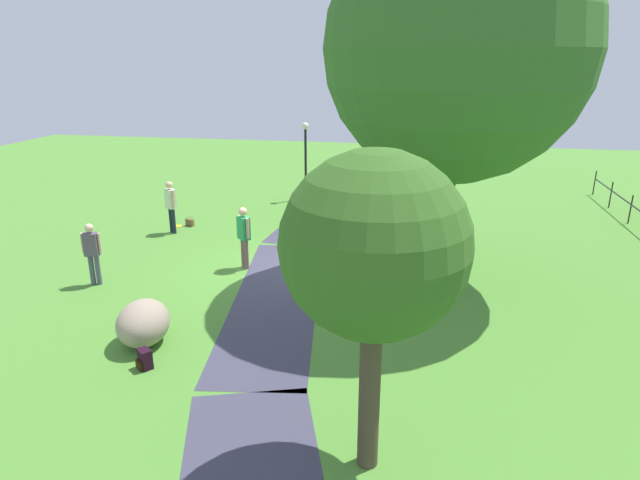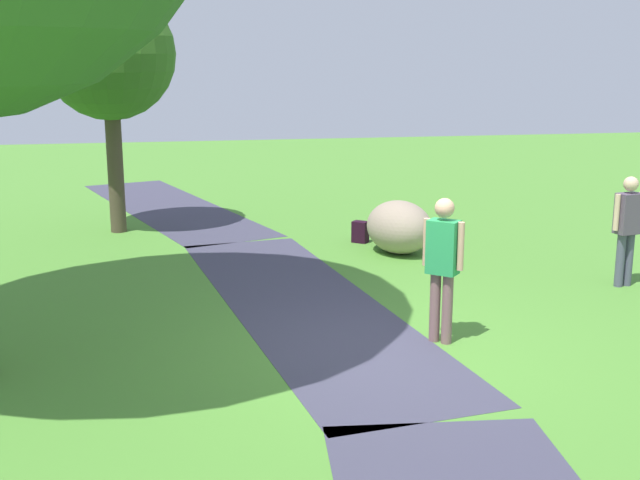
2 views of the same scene
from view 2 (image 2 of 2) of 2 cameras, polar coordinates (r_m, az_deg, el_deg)
ground_plane at (r=9.84m, az=4.07°, el=-7.60°), size 48.00×48.00×0.00m
footpath_segment_mid at (r=11.50m, az=-1.19°, el=-4.47°), size 8.21×3.16×0.01m
footpath_segment_far at (r=18.91m, az=-10.49°, el=2.28°), size 8.24×4.42×0.01m
young_tree_near_path at (r=16.20m, az=-14.60°, el=12.43°), size 2.51×2.51×4.69m
lawn_boulder at (r=14.34m, az=5.58°, el=0.91°), size 1.58×1.35×0.93m
man_near_boulder at (r=12.97m, az=20.79°, el=1.11°), size 0.30×0.51×1.68m
passerby_on_path at (r=9.83m, az=8.62°, el=-1.34°), size 0.42×0.43×1.79m
backpack_by_boulder at (r=15.15m, az=2.86°, el=0.55°), size 0.35×0.35×0.40m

